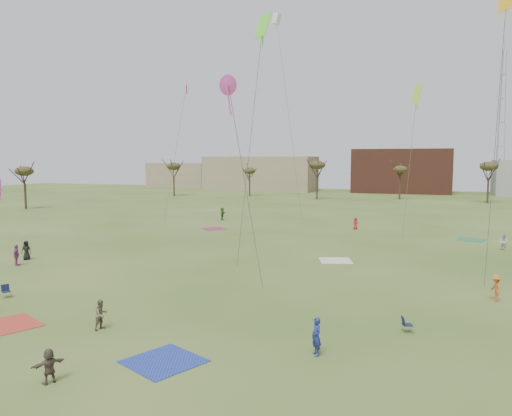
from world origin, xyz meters
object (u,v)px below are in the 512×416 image
(flyer_near_right, at_px, (316,337))
(camp_chair_left, at_px, (6,294))
(camp_chair_center, at_px, (407,328))
(radio_tower, at_px, (501,122))

(flyer_near_right, xyz_separation_m, camp_chair_left, (-21.64, 2.63, -0.65))
(flyer_near_right, relative_size, camp_chair_center, 2.10)
(camp_chair_center, xyz_separation_m, radio_tower, (18.44, 121.52, 18.95))
(camp_chair_center, relative_size, radio_tower, 0.02)
(camp_chair_center, bearing_deg, flyer_near_right, 120.79)
(flyer_near_right, height_order, camp_chair_center, flyer_near_right)
(flyer_near_right, height_order, radio_tower, radio_tower)
(camp_chair_center, distance_m, radio_tower, 124.37)
(camp_chair_left, distance_m, camp_chair_center, 25.61)
(flyer_near_right, xyz_separation_m, camp_chair_center, (3.90, 4.64, -0.65))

